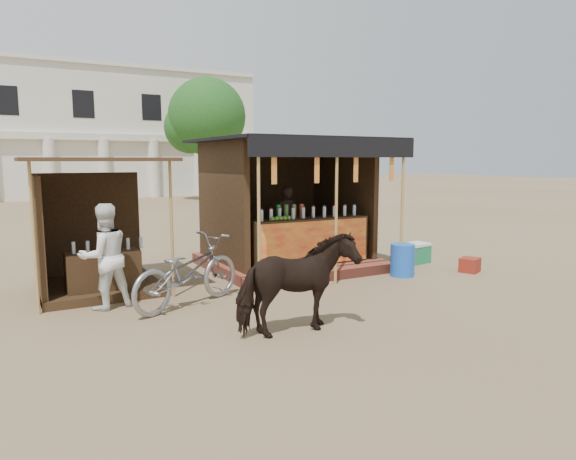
{
  "coord_description": "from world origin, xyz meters",
  "views": [
    {
      "loc": [
        -4.39,
        -6.34,
        2.34
      ],
      "look_at": [
        0.0,
        1.6,
        1.1
      ],
      "focal_mm": 32.0,
      "sensor_mm": 36.0,
      "label": 1
    }
  ],
  "objects": [
    {
      "name": "background_building",
      "position": [
        -2.0,
        29.94,
        3.98
      ],
      "size": [
        26.0,
        7.45,
        8.18
      ],
      "color": "silver",
      "rests_on": "ground"
    },
    {
      "name": "blue_barrel",
      "position": [
        2.59,
        1.48,
        0.33
      ],
      "size": [
        0.63,
        0.63,
        0.65
      ],
      "primitive_type": "cylinder",
      "rotation": [
        0.0,
        0.0,
        -0.35
      ],
      "color": "blue",
      "rests_on": "ground"
    },
    {
      "name": "motorbike",
      "position": [
        -1.91,
        1.49,
        0.57
      ],
      "size": [
        2.28,
        1.57,
        1.13
      ],
      "primitive_type": "imported",
      "rotation": [
        0.0,
        0.0,
        1.99
      ],
      "color": "gray",
      "rests_on": "ground"
    },
    {
      "name": "bystander",
      "position": [
        -3.08,
        2.0,
        0.84
      ],
      "size": [
        0.92,
        0.78,
        1.67
      ],
      "primitive_type": "imported",
      "rotation": [
        0.0,
        0.0,
        3.34
      ],
      "color": "white",
      "rests_on": "ground"
    },
    {
      "name": "ground",
      "position": [
        0.0,
        0.0,
        0.0
      ],
      "size": [
        120.0,
        120.0,
        0.0
      ],
      "primitive_type": "plane",
      "color": "#846B4C",
      "rests_on": "ground"
    },
    {
      "name": "cow",
      "position": [
        -1.04,
        -0.54,
        0.69
      ],
      "size": [
        1.63,
        0.75,
        1.38
      ],
      "primitive_type": "imported",
      "rotation": [
        0.0,
        0.0,
        1.56
      ],
      "color": "black",
      "rests_on": "ground"
    },
    {
      "name": "main_stall",
      "position": [
        1.0,
        3.36,
        1.02
      ],
      "size": [
        3.6,
        3.61,
        2.78
      ],
      "color": "brown",
      "rests_on": "ground"
    },
    {
      "name": "cooler",
      "position": [
        3.74,
        2.34,
        0.23
      ],
      "size": [
        0.69,
        0.52,
        0.46
      ],
      "color": "#1B7C4B",
      "rests_on": "ground"
    },
    {
      "name": "tree",
      "position": [
        5.81,
        22.14,
        4.63
      ],
      "size": [
        4.5,
        4.4,
        7.0
      ],
      "color": "#382314",
      "rests_on": "ground"
    },
    {
      "name": "secondary_stall",
      "position": [
        -3.17,
        3.24,
        0.85
      ],
      "size": [
        2.4,
        2.4,
        2.38
      ],
      "color": "#382814",
      "rests_on": "ground"
    },
    {
      "name": "red_crate",
      "position": [
        4.09,
        1.08,
        0.15
      ],
      "size": [
        0.52,
        0.49,
        0.3
      ],
      "primitive_type": "cube",
      "rotation": [
        0.0,
        0.0,
        0.44
      ],
      "color": "maroon",
      "rests_on": "ground"
    }
  ]
}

